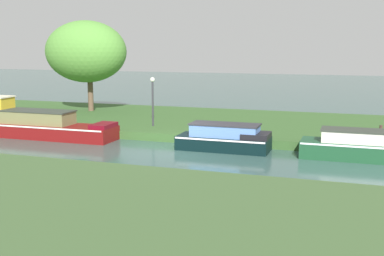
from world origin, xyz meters
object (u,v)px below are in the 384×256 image
forest_narrowboat (357,146)px  maroon_cruiser (31,124)px  black_barge (226,138)px  willow_tree_left (86,52)px  mooring_post_near (380,135)px  lamp_post (153,95)px  mooring_post_far (68,120)px

forest_narrowboat → maroon_cruiser: 15.55m
black_barge → willow_tree_left: bearing=148.3°
willow_tree_left → mooring_post_near: bearing=-17.0°
lamp_post → mooring_post_near: lamp_post is taller
black_barge → mooring_post_near: (6.40, 1.43, 0.28)m
black_barge → lamp_post: 5.60m
forest_narrowboat → lamp_post: 10.58m
willow_tree_left → lamp_post: size_ratio=2.25×
forest_narrowboat → mooring_post_far: bearing=174.3°
willow_tree_left → mooring_post_far: willow_tree_left is taller
maroon_cruiser → lamp_post: size_ratio=3.44×
forest_narrowboat → mooring_post_far: (-14.35, 1.43, 0.14)m
maroon_cruiser → lamp_post: (5.46, 2.77, 1.40)m
forest_narrowboat → lamp_post: bearing=164.6°
willow_tree_left → forest_narrowboat: bearing=-22.3°
willow_tree_left → mooring_post_far: (1.90, -5.24, -3.48)m
maroon_cruiser → forest_narrowboat: bearing=-0.0°
willow_tree_left → mooring_post_near: 18.28m
forest_narrowboat → maroon_cruiser: bearing=180.0°
lamp_post → mooring_post_far: bearing=-162.4°
mooring_post_near → mooring_post_far: (-15.29, 0.00, -0.13)m
mooring_post_near → lamp_post: bearing=173.0°
maroon_cruiser → lamp_post: bearing=26.9°
forest_narrowboat → maroon_cruiser: size_ratio=0.49×
black_barge → mooring_post_far: bearing=170.9°
forest_narrowboat → mooring_post_near: (0.94, 1.43, 0.27)m
maroon_cruiser → mooring_post_near: (16.49, 1.43, 0.19)m
willow_tree_left → mooring_post_far: size_ratio=10.37×
mooring_post_near → maroon_cruiser: bearing=-175.1°
maroon_cruiser → mooring_post_near: bearing=4.9°
forest_narrowboat → mooring_post_far: 14.43m
maroon_cruiser → mooring_post_far: 1.86m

